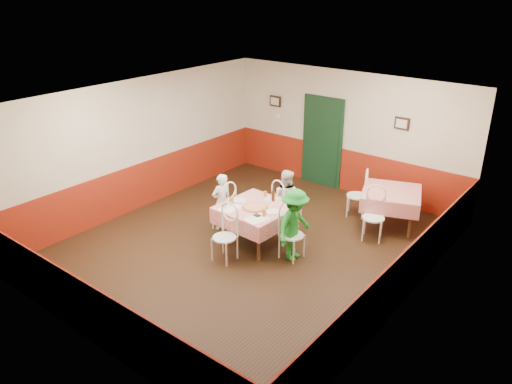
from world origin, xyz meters
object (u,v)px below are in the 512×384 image
Objects in this scene: chair_second_b at (373,218)px; diner_far at (286,199)px; diner_right at (295,225)px; diner_left at (222,202)px; wallet at (257,215)px; glass_b at (264,213)px; chair_second_a at (357,196)px; second_table at (390,208)px; chair_near at (224,238)px; glass_c at (265,194)px; chair_left at (224,209)px; glass_a at (232,201)px; chair_right at (292,235)px; beer_bottle at (273,195)px; pizza at (255,207)px; chair_far at (284,207)px; main_table at (256,225)px.

chair_second_b is 0.74× the size of diner_far.
diner_left is at bearing 85.17° from diner_right.
wallet is at bearing 110.57° from diner_right.
diner_far reaches higher than glass_b.
diner_right is (-0.02, -2.29, 0.22)m from chair_second_a.
chair_second_b is at bearing 53.18° from glass_b.
diner_left is (-2.57, -1.46, 0.14)m from chair_second_b.
second_table is 3.54m from chair_near.
glass_c reaches higher than wallet.
glass_a is at bearing 66.28° from chair_left.
wallet is at bearing -34.92° from chair_second_a.
chair_right is 1.75m from chair_second_b.
diner_right is at bearing -108.57° from second_table.
glass_c is 0.23m from beer_bottle.
beer_bottle reaches higher than chair_second_b.
beer_bottle is 0.20× the size of diner_far.
chair_second_b reaches higher than pizza.
diner_right is at bearing -137.14° from chair_second_b.
glass_c is 0.11× the size of diner_left.
glass_a reaches higher than second_table.
diner_left reaches higher than chair_second_b.
chair_second_b is 2.11m from glass_c.
pizza is (-1.65, -1.56, 0.32)m from chair_second_b.
chair_far is at bearing -52.72° from chair_second_a.
beer_bottle is at bearing 79.54° from pizza.
main_table is 9.86× the size of glass_c.
chair_right reaches higher than glass_b.
beer_bottle is at bearing 79.84° from chair_near.
chair_right is at bearing -30.02° from beer_bottle.
chair_near is at bearing -86.56° from glass_c.
chair_near is at bearing -92.62° from main_table.
chair_second_a is at bearing 77.51° from glass_b.
glass_c is (-0.12, 0.43, 0.45)m from main_table.
glass_c is (-0.97, 0.47, 0.37)m from chair_right.
glass_b is (-1.30, -1.74, 0.38)m from chair_second_b.
glass_b is (-0.48, -0.20, 0.38)m from chair_right.
second_table is 3.26m from glass_a.
diner_right is at bearing -25.03° from glass_c.
second_table is at bearing 69.38° from chair_second_b.
diner_right is at bearing -21.13° from chair_second_a.
diner_right is (0.86, -0.89, 0.22)m from chair_far.
glass_a is 1.22m from diner_far.
chair_left is 6.82× the size of glass_b.
main_table is 0.65m from beer_bottle.
chair_far is at bearing -178.77° from chair_second_b.
glass_b is (0.41, 0.61, 0.38)m from chair_near.
glass_c is 0.91m from diner_left.
chair_far is at bearing 41.80° from diner_right.
wallet is (-0.10, -0.07, -0.05)m from glass_b.
beer_bottle is at bearing 75.23° from main_table.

